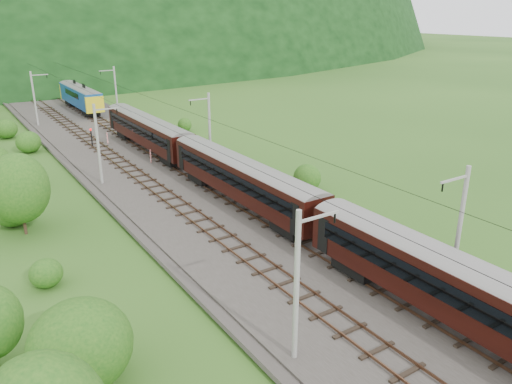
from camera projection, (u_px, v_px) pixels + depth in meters
ground at (381, 322)px, 28.47m from camera, size 600.00×600.00×0.00m
railbed at (279, 253)px, 36.29m from camera, size 14.00×220.00×0.30m
track_left at (251, 258)px, 34.98m from camera, size 2.40×220.00×0.27m
track_right at (305, 242)px, 37.44m from camera, size 2.40×220.00×0.27m
catenary_left at (99, 142)px, 48.95m from camera, size 2.54×192.28×8.00m
catenary_right at (209, 127)px, 55.23m from camera, size 2.54×192.28×8.00m
overhead_wires at (280, 161)px, 33.89m from camera, size 4.83×198.00×0.03m
train at (326, 214)px, 34.66m from camera, size 2.86×138.02×4.97m
hazard_post_near at (107, 138)px, 65.07m from camera, size 0.15×0.15×1.45m
hazard_post_far at (151, 156)px, 56.93m from camera, size 0.16×0.16×1.48m
signal at (91, 136)px, 62.76m from camera, size 0.27×0.27×2.47m
vegetation_left at (70, 268)px, 29.20m from camera, size 12.82×146.57×6.64m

